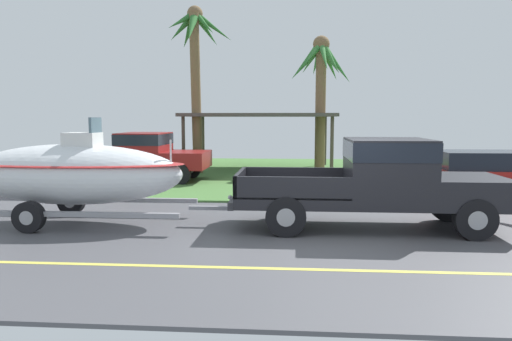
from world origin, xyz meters
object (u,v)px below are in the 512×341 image
(carport_awning, at_px, (261,116))
(palm_tree_near_right, at_px, (321,74))
(parked_sedan_near, at_px, (492,176))
(palm_tree_mid, at_px, (195,51))
(boat_on_trailer, at_px, (72,174))
(pickup_truck_towing, at_px, (385,179))
(parked_pickup_background, at_px, (144,154))

(carport_awning, height_order, palm_tree_near_right, palm_tree_near_right)
(carport_awning, xyz_separation_m, palm_tree_near_right, (2.59, -0.73, 1.76))
(parked_sedan_near, xyz_separation_m, palm_tree_mid, (-9.65, 5.26, 4.32))
(boat_on_trailer, bearing_deg, pickup_truck_towing, 0.00)
(carport_awning, distance_m, palm_tree_near_right, 3.22)
(pickup_truck_towing, relative_size, palm_tree_near_right, 1.00)
(palm_tree_near_right, bearing_deg, parked_sedan_near, -55.20)
(parked_sedan_near, bearing_deg, carport_awning, 134.42)
(pickup_truck_towing, distance_m, boat_on_trailer, 6.79)
(parked_pickup_background, relative_size, parked_sedan_near, 1.20)
(palm_tree_near_right, bearing_deg, boat_on_trailer, -119.38)
(parked_pickup_background, xyz_separation_m, parked_sedan_near, (11.14, -2.99, -0.34))
(boat_on_trailer, xyz_separation_m, carport_awning, (3.38, 11.35, 1.29))
(boat_on_trailer, bearing_deg, carport_awning, 73.41)
(boat_on_trailer, xyz_separation_m, parked_sedan_near, (10.55, 4.04, -0.43))
(pickup_truck_towing, bearing_deg, parked_pickup_background, 136.40)
(carport_awning, height_order, palm_tree_mid, palm_tree_mid)
(carport_awning, distance_m, palm_tree_mid, 4.14)
(boat_on_trailer, height_order, carport_awning, carport_awning)
(parked_sedan_near, distance_m, carport_awning, 10.39)
(boat_on_trailer, height_order, palm_tree_near_right, palm_tree_near_right)
(palm_tree_near_right, bearing_deg, carport_awning, 164.19)
(parked_sedan_near, distance_m, palm_tree_mid, 11.81)
(parked_pickup_background, xyz_separation_m, palm_tree_near_right, (6.57, 3.59, 3.15))
(boat_on_trailer, distance_m, carport_awning, 11.91)
(parked_sedan_near, height_order, palm_tree_mid, palm_tree_mid)
(pickup_truck_towing, height_order, parked_sedan_near, pickup_truck_towing)
(pickup_truck_towing, height_order, carport_awning, carport_awning)
(carport_awning, bearing_deg, pickup_truck_towing, -73.30)
(palm_tree_near_right, bearing_deg, pickup_truck_towing, -85.63)
(palm_tree_near_right, distance_m, palm_tree_mid, 5.31)
(pickup_truck_towing, height_order, boat_on_trailer, boat_on_trailer)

